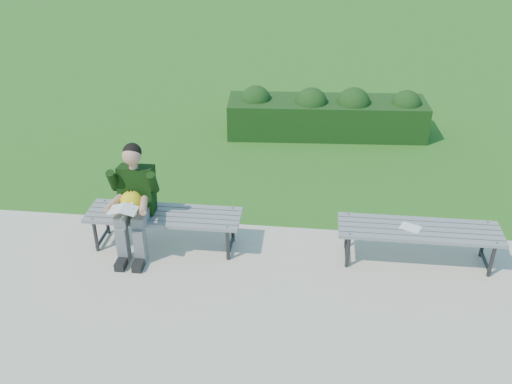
% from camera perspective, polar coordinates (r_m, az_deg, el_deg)
% --- Properties ---
extents(ground, '(80.00, 80.00, 0.00)m').
position_cam_1_polar(ground, '(7.23, 1.90, -3.59)').
color(ground, '#3A7B25').
rests_on(ground, ground).
extents(walkway, '(30.00, 3.50, 0.02)m').
position_cam_1_polar(walkway, '(5.84, 0.46, -12.89)').
color(walkway, beige).
rests_on(walkway, ground).
extents(hedge, '(3.35, 1.04, 0.85)m').
position_cam_1_polar(hedge, '(9.74, 7.15, 7.77)').
color(hedge, '#1D4112').
rests_on(hedge, ground).
extents(bench_left, '(1.80, 0.50, 0.46)m').
position_cam_1_polar(bench_left, '(6.73, -9.20, -2.54)').
color(bench_left, slate).
rests_on(bench_left, walkway).
extents(bench_right, '(1.80, 0.50, 0.46)m').
position_cam_1_polar(bench_right, '(6.64, 15.99, -3.90)').
color(bench_right, slate).
rests_on(bench_right, walkway).
extents(seated_boy, '(0.56, 0.76, 1.31)m').
position_cam_1_polar(seated_boy, '(6.58, -12.13, -0.60)').
color(seated_boy, slate).
rests_on(seated_boy, walkway).
extents(paper_sheet, '(0.27, 0.24, 0.01)m').
position_cam_1_polar(paper_sheet, '(6.59, 15.20, -3.44)').
color(paper_sheet, white).
rests_on(paper_sheet, bench_right).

